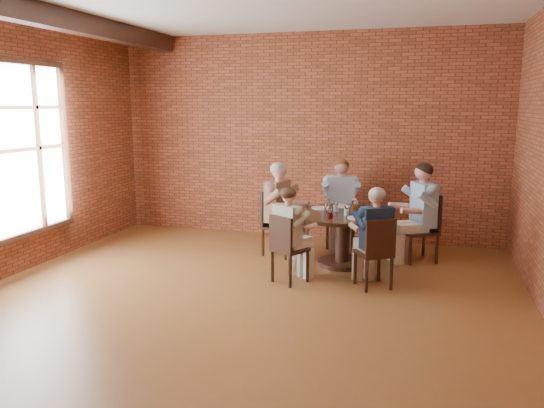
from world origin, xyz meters
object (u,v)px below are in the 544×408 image
(chair_b, at_px, (340,213))
(diner_c, at_px, (281,209))
(chair_e, at_px, (376,250))
(diner_d, at_px, (290,235))
(chair_d, at_px, (286,246))
(diner_b, at_px, (340,203))
(dining_table, at_px, (343,228))
(chair_a, at_px, (425,225))
(chair_c, at_px, (276,220))
(diner_a, at_px, (419,213))
(diner_e, at_px, (374,238))
(smartphone, at_px, (364,219))

(chair_b, height_order, diner_c, diner_c)
(chair_e, bearing_deg, diner_d, -29.77)
(chair_d, bearing_deg, diner_b, -70.88)
(dining_table, distance_m, diner_c, 1.02)
(chair_e, bearing_deg, chair_b, -100.61)
(chair_a, xyz_separation_m, diner_c, (-2.07, -0.30, 0.17))
(chair_c, bearing_deg, dining_table, -90.00)
(dining_table, distance_m, diner_d, 1.07)
(chair_b, distance_m, chair_e, 2.10)
(diner_a, xyz_separation_m, chair_c, (-2.07, -0.23, -0.19))
(chair_b, xyz_separation_m, diner_b, (0.02, -0.09, 0.18))
(chair_e, height_order, diner_e, diner_e)
(diner_a, relative_size, diner_c, 1.02)
(diner_d, bearing_deg, chair_e, -148.13)
(dining_table, relative_size, chair_c, 1.43)
(diner_e, bearing_deg, dining_table, -90.00)
(chair_a, relative_size, chair_c, 1.02)
(diner_b, height_order, diner_c, diner_b)
(dining_table, relative_size, chair_d, 1.58)
(diner_e, bearing_deg, chair_a, -145.00)
(smartphone, bearing_deg, chair_c, 158.03)
(chair_e, xyz_separation_m, smartphone, (-0.22, 0.52, 0.26))
(chair_e, bearing_deg, chair_a, -142.72)
(diner_c, xyz_separation_m, smartphone, (1.30, -0.62, 0.06))
(diner_a, relative_size, chair_d, 1.62)
(chair_b, height_order, chair_c, chair_b)
(chair_d, xyz_separation_m, smartphone, (0.90, 0.62, 0.27))
(chair_a, xyz_separation_m, smartphone, (-0.77, -0.92, 0.23))
(chair_a, xyz_separation_m, diner_e, (-0.59, -1.38, 0.10))
(dining_table, relative_size, diner_a, 0.98)
(diner_b, bearing_deg, diner_c, -148.09)
(diner_b, bearing_deg, diner_e, -79.83)
(chair_a, bearing_deg, diner_b, -135.01)
(dining_table, xyz_separation_m, chair_d, (-0.57, -0.98, -0.05))
(diner_d, bearing_deg, smartphone, -116.97)
(dining_table, xyz_separation_m, smartphone, (0.33, -0.36, 0.23))
(diner_a, bearing_deg, chair_a, 90.00)
(chair_b, distance_m, diner_e, 2.03)
(chair_b, bearing_deg, chair_c, -148.04)
(diner_a, bearing_deg, diner_b, -138.08)
(chair_e, bearing_deg, diner_b, -100.14)
(dining_table, distance_m, chair_a, 1.23)
(diner_b, distance_m, diner_e, 1.93)
(chair_c, bearing_deg, chair_a, -67.81)
(diner_d, distance_m, diner_e, 1.04)
(dining_table, xyz_separation_m, diner_d, (-0.53, -0.92, 0.09))
(chair_e, relative_size, diner_e, 0.71)
(dining_table, bearing_deg, chair_c, 165.08)
(chair_a, height_order, diner_d, diner_d)
(chair_a, distance_m, chair_c, 2.18)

